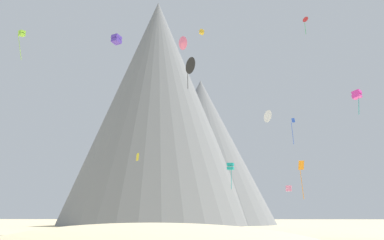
{
  "coord_description": "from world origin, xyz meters",
  "views": [
    {
      "loc": [
        3.95,
        -37.42,
        2.74
      ],
      "look_at": [
        -0.32,
        42.46,
        18.67
      ],
      "focal_mm": 44.09,
      "sensor_mm": 36.0,
      "label": 1
    }
  ],
  "objects_px": {
    "kite_blue_mid": "(293,127)",
    "rock_massif": "(171,122)",
    "kite_pink_low": "(289,188)",
    "kite_lime_high": "(22,34)",
    "kite_indigo_high": "(116,39)",
    "bush_near_right": "(90,237)",
    "kite_magenta_mid": "(357,95)",
    "kite_red_high": "(306,20)",
    "kite_orange_low": "(301,170)",
    "kite_teal_low": "(230,167)",
    "kite_black_mid": "(190,65)",
    "kite_yellow_low": "(138,157)",
    "bush_low_patch": "(51,233)",
    "kite_gold_high": "(202,32)",
    "kite_rainbow_high": "(182,43)",
    "kite_white_mid": "(268,116)",
    "bush_far_left": "(332,232)"
  },
  "relations": [
    {
      "from": "bush_near_right",
      "to": "kite_magenta_mid",
      "type": "height_order",
      "value": "kite_magenta_mid"
    },
    {
      "from": "kite_magenta_mid",
      "to": "kite_yellow_low",
      "type": "bearing_deg",
      "value": 105.17
    },
    {
      "from": "kite_lime_high",
      "to": "kite_pink_low",
      "type": "bearing_deg",
      "value": -30.91
    },
    {
      "from": "rock_massif",
      "to": "kite_red_high",
      "type": "xyz_separation_m",
      "value": [
        29.98,
        -28.28,
        15.12
      ]
    },
    {
      "from": "bush_near_right",
      "to": "kite_yellow_low",
      "type": "relative_size",
      "value": 1.62
    },
    {
      "from": "kite_lime_high",
      "to": "kite_indigo_high",
      "type": "bearing_deg",
      "value": -67.08
    },
    {
      "from": "kite_red_high",
      "to": "kite_black_mid",
      "type": "bearing_deg",
      "value": 91.7
    },
    {
      "from": "kite_blue_mid",
      "to": "rock_massif",
      "type": "bearing_deg",
      "value": -24.84
    },
    {
      "from": "kite_indigo_high",
      "to": "kite_orange_low",
      "type": "bearing_deg",
      "value": 38.55
    },
    {
      "from": "bush_low_patch",
      "to": "kite_teal_low",
      "type": "bearing_deg",
      "value": 51.51
    },
    {
      "from": "kite_orange_low",
      "to": "kite_indigo_high",
      "type": "xyz_separation_m",
      "value": [
        -27.85,
        -3.76,
        19.88
      ]
    },
    {
      "from": "kite_pink_low",
      "to": "kite_red_high",
      "type": "bearing_deg",
      "value": 4.49
    },
    {
      "from": "kite_lime_high",
      "to": "kite_orange_low",
      "type": "bearing_deg",
      "value": -54.05
    },
    {
      "from": "bush_low_patch",
      "to": "kite_lime_high",
      "type": "height_order",
      "value": "kite_lime_high"
    },
    {
      "from": "kite_rainbow_high",
      "to": "kite_black_mid",
      "type": "distance_m",
      "value": 4.26
    },
    {
      "from": "bush_near_right",
      "to": "kite_teal_low",
      "type": "height_order",
      "value": "kite_teal_low"
    },
    {
      "from": "bush_low_patch",
      "to": "kite_blue_mid",
      "type": "distance_m",
      "value": 46.92
    },
    {
      "from": "kite_white_mid",
      "to": "kite_gold_high",
      "type": "bearing_deg",
      "value": 27.09
    },
    {
      "from": "kite_rainbow_high",
      "to": "kite_gold_high",
      "type": "xyz_separation_m",
      "value": [
        2.11,
        19.37,
        9.36
      ]
    },
    {
      "from": "kite_pink_low",
      "to": "kite_yellow_low",
      "type": "bearing_deg",
      "value": -144.42
    },
    {
      "from": "kite_rainbow_high",
      "to": "kite_indigo_high",
      "type": "xyz_separation_m",
      "value": [
        -10.53,
        5.3,
        2.79
      ]
    },
    {
      "from": "bush_far_left",
      "to": "kite_yellow_low",
      "type": "distance_m",
      "value": 34.99
    },
    {
      "from": "bush_low_patch",
      "to": "bush_near_right",
      "type": "height_order",
      "value": "bush_low_patch"
    },
    {
      "from": "kite_orange_low",
      "to": "kite_rainbow_high",
      "type": "bearing_deg",
      "value": 52.77
    },
    {
      "from": "kite_red_high",
      "to": "kite_blue_mid",
      "type": "height_order",
      "value": "kite_red_high"
    },
    {
      "from": "kite_rainbow_high",
      "to": "kite_yellow_low",
      "type": "height_order",
      "value": "kite_rainbow_high"
    },
    {
      "from": "bush_far_left",
      "to": "kite_blue_mid",
      "type": "relative_size",
      "value": 0.45
    },
    {
      "from": "kite_white_mid",
      "to": "kite_yellow_low",
      "type": "distance_m",
      "value": 22.89
    },
    {
      "from": "kite_rainbow_high",
      "to": "kite_red_high",
      "type": "relative_size",
      "value": 0.51
    },
    {
      "from": "kite_indigo_high",
      "to": "kite_gold_high",
      "type": "height_order",
      "value": "kite_gold_high"
    },
    {
      "from": "bush_near_right",
      "to": "kite_white_mid",
      "type": "height_order",
      "value": "kite_white_mid"
    },
    {
      "from": "kite_magenta_mid",
      "to": "kite_blue_mid",
      "type": "distance_m",
      "value": 19.33
    },
    {
      "from": "kite_red_high",
      "to": "kite_indigo_high",
      "type": "xyz_separation_m",
      "value": [
        -33.4,
        -22.57,
        -12.09
      ]
    },
    {
      "from": "bush_low_patch",
      "to": "kite_indigo_high",
      "type": "relative_size",
      "value": 1.42
    },
    {
      "from": "kite_teal_low",
      "to": "kite_red_high",
      "type": "bearing_deg",
      "value": -134.46
    },
    {
      "from": "bush_far_left",
      "to": "kite_black_mid",
      "type": "relative_size",
      "value": 0.46
    },
    {
      "from": "kite_orange_low",
      "to": "kite_indigo_high",
      "type": "bearing_deg",
      "value": 32.83
    },
    {
      "from": "kite_orange_low",
      "to": "kite_white_mid",
      "type": "distance_m",
      "value": 10.8
    },
    {
      "from": "kite_yellow_low",
      "to": "kite_blue_mid",
      "type": "xyz_separation_m",
      "value": [
        26.99,
        4.49,
        5.74
      ]
    },
    {
      "from": "kite_red_high",
      "to": "kite_teal_low",
      "type": "height_order",
      "value": "kite_red_high"
    },
    {
      "from": "kite_gold_high",
      "to": "kite_orange_low",
      "type": "bearing_deg",
      "value": -144.69
    },
    {
      "from": "kite_teal_low",
      "to": "bush_far_left",
      "type": "bearing_deg",
      "value": 135.98
    },
    {
      "from": "kite_pink_low",
      "to": "kite_blue_mid",
      "type": "height_order",
      "value": "kite_blue_mid"
    },
    {
      "from": "kite_red_high",
      "to": "kite_orange_low",
      "type": "bearing_deg",
      "value": 117.46
    },
    {
      "from": "bush_low_patch",
      "to": "kite_indigo_high",
      "type": "distance_m",
      "value": 31.64
    },
    {
      "from": "kite_pink_low",
      "to": "kite_black_mid",
      "type": "height_order",
      "value": "kite_black_mid"
    },
    {
      "from": "bush_far_left",
      "to": "kite_magenta_mid",
      "type": "distance_m",
      "value": 19.83
    },
    {
      "from": "kite_lime_high",
      "to": "kite_blue_mid",
      "type": "bearing_deg",
      "value": -39.5
    },
    {
      "from": "kite_magenta_mid",
      "to": "kite_gold_high",
      "type": "relative_size",
      "value": 3.42
    },
    {
      "from": "kite_lime_high",
      "to": "kite_gold_high",
      "type": "height_order",
      "value": "kite_gold_high"
    }
  ]
}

